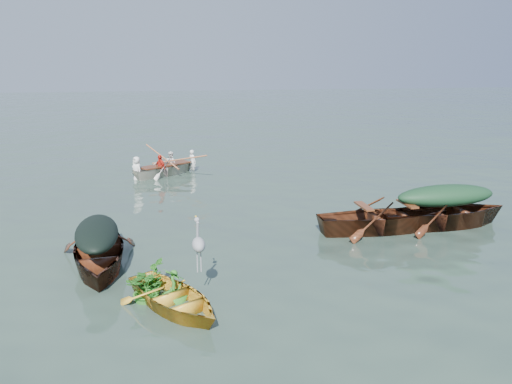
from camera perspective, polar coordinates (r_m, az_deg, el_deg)
The scene contains 13 objects.
ground at distance 10.76m, azimuth 7.02°, elevation -6.48°, with size 140.00×140.00×0.00m, color #32463B.
yellow_dinghy at distance 8.33m, azimuth -9.34°, elevation -13.01°, with size 1.17×2.70×0.70m, color gold.
dark_covered_boat at distance 10.29m, azimuth -17.46°, elevation -8.05°, with size 1.46×3.94×1.00m, color #552813.
green_tarp_boat at distance 12.93m, azimuth 20.57°, elevation -3.73°, with size 1.41×4.54×1.07m, color #43220F.
open_wooden_boat at distance 12.17m, azimuth 14.43°, elevation -4.36°, with size 1.39×4.46×1.05m, color #522614.
rowed_boat at distance 18.07m, azimuth -10.23°, elevation 1.92°, with size 1.06×3.54×0.80m, color white.
dark_tarp_cover at distance 10.05m, azimuth -17.75°, elevation -4.35°, with size 0.80×2.16×0.40m, color black.
green_tarp_cover at distance 12.72m, azimuth 20.88°, elevation -0.32°, with size 0.78×2.50×0.52m, color #16361B.
thwart_benches at distance 12.01m, azimuth 14.59°, elevation -1.90°, with size 0.83×2.23×0.04m, color #562A14, non-canonical shape.
heron at distance 8.32m, azimuth -6.55°, elevation -6.85°, with size 0.28×0.40×0.92m, color #9A9EA3, non-canonical shape.
dinghy_weeds at distance 8.51m, azimuth -11.39°, elevation -7.72°, with size 0.70×0.90×0.60m, color #23731E.
rowers at distance 17.93m, azimuth -10.34°, elevation 4.36°, with size 0.96×2.48×0.76m, color silver.
oars at distance 17.99m, azimuth -10.29°, elevation 3.26°, with size 2.60×0.60×0.06m, color #9E5F3C, non-canonical shape.
Camera 1 is at (-3.43, -9.47, 3.79)m, focal length 35.00 mm.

